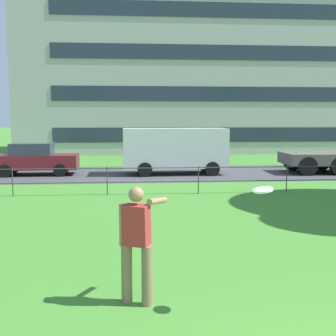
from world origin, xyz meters
The scene contains 7 objects.
street_strip centered at (0.00, 18.62, 0.00)m, with size 80.00×6.54×0.01m, color #424247.
park_fence centered at (0.00, 12.62, 0.66)m, with size 32.68×0.04×1.00m.
person_thrower centered at (-2.30, 3.47, 0.93)m, with size 0.73×0.69×1.72m.
frisbee centered at (-0.61, 2.99, 1.72)m, with size 0.36×0.36×0.08m.
car_maroon_far_left centered at (-7.06, 18.53, 0.78)m, with size 4.05×1.90×1.54m.
panel_van_far_right centered at (-0.30, 18.32, 1.27)m, with size 5.05×2.20×2.24m.
apartment_building_background centered at (7.39, 34.66, 6.30)m, with size 37.44×10.34×12.59m.
Camera 1 is at (-2.34, -2.54, 2.66)m, focal length 45.91 mm.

